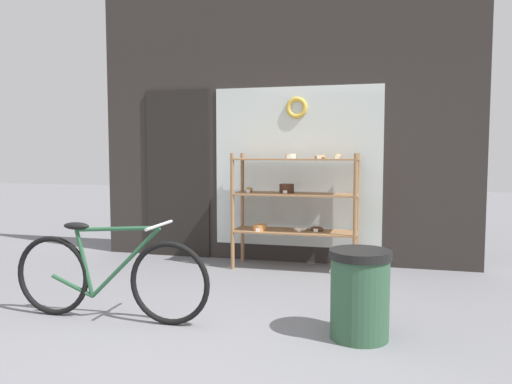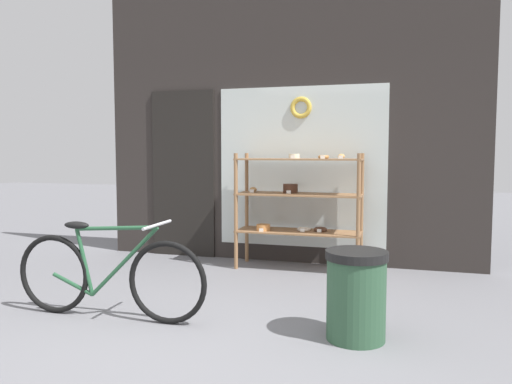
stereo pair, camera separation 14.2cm
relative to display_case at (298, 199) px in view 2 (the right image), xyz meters
name	(u,v)px [view 2 (the right image)]	position (x,y,z in m)	size (l,w,h in m)	color
ground_plane	(182,355)	(-0.23, -2.61, -0.80)	(30.00, 30.00, 0.00)	slate
storefront_facade	(282,114)	(-0.27, 0.36, 0.98)	(4.61, 0.13, 3.68)	#2D2826
display_case	(298,199)	(0.00, 0.00, 0.00)	(1.41, 0.45, 1.32)	#8E6642
bicycle	(108,275)	(-1.10, -2.10, -0.45)	(1.67, 0.46, 0.78)	black
trash_bin	(356,291)	(0.84, -2.01, -0.45)	(0.44, 0.44, 0.64)	#2D5138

